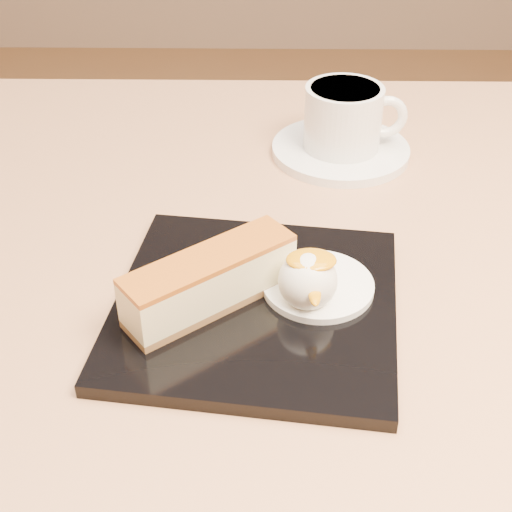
{
  "coord_description": "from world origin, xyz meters",
  "views": [
    {
      "loc": [
        0.05,
        -0.51,
        1.09
      ],
      "look_at": [
        0.04,
        -0.05,
        0.76
      ],
      "focal_mm": 50.0,
      "sensor_mm": 36.0,
      "label": 1
    }
  ],
  "objects_px": {
    "cheesecake": "(210,280)",
    "ice_cream_scoop": "(308,281)",
    "table": "(218,381)",
    "coffee_cup": "(345,116)",
    "dessert_plate": "(256,305)",
    "saucer": "(340,150)"
  },
  "relations": [
    {
      "from": "cheesecake",
      "to": "ice_cream_scoop",
      "type": "distance_m",
      "value": 0.08
    },
    {
      "from": "table",
      "to": "coffee_cup",
      "type": "relative_size",
      "value": 7.21
    },
    {
      "from": "cheesecake",
      "to": "saucer",
      "type": "relative_size",
      "value": 0.89
    },
    {
      "from": "saucer",
      "to": "coffee_cup",
      "type": "bearing_deg",
      "value": 3.01
    },
    {
      "from": "table",
      "to": "coffee_cup",
      "type": "xyz_separation_m",
      "value": [
        0.13,
        0.19,
        0.2
      ]
    },
    {
      "from": "table",
      "to": "saucer",
      "type": "distance_m",
      "value": 0.28
    },
    {
      "from": "table",
      "to": "dessert_plate",
      "type": "bearing_deg",
      "value": -61.39
    },
    {
      "from": "table",
      "to": "cheesecake",
      "type": "bearing_deg",
      "value": -86.81
    },
    {
      "from": "ice_cream_scoop",
      "to": "table",
      "type": "bearing_deg",
      "value": 135.83
    },
    {
      "from": "cheesecake",
      "to": "table",
      "type": "bearing_deg",
      "value": 54.99
    },
    {
      "from": "table",
      "to": "saucer",
      "type": "bearing_deg",
      "value": 56.5
    },
    {
      "from": "table",
      "to": "coffee_cup",
      "type": "distance_m",
      "value": 0.31
    },
    {
      "from": "cheesecake",
      "to": "ice_cream_scoop",
      "type": "height_order",
      "value": "same"
    },
    {
      "from": "table",
      "to": "dessert_plate",
      "type": "xyz_separation_m",
      "value": [
        0.04,
        -0.07,
        0.16
      ]
    },
    {
      "from": "ice_cream_scoop",
      "to": "saucer",
      "type": "distance_m",
      "value": 0.28
    },
    {
      "from": "table",
      "to": "cheesecake",
      "type": "distance_m",
      "value": 0.21
    },
    {
      "from": "ice_cream_scoop",
      "to": "saucer",
      "type": "bearing_deg",
      "value": 79.74
    },
    {
      "from": "dessert_plate",
      "to": "ice_cream_scoop",
      "type": "bearing_deg",
      "value": -7.13
    },
    {
      "from": "cheesecake",
      "to": "saucer",
      "type": "xyz_separation_m",
      "value": [
        0.12,
        0.27,
        -0.03
      ]
    },
    {
      "from": "saucer",
      "to": "ice_cream_scoop",
      "type": "bearing_deg",
      "value": -100.26
    },
    {
      "from": "coffee_cup",
      "to": "cheesecake",
      "type": "bearing_deg",
      "value": -117.96
    },
    {
      "from": "cheesecake",
      "to": "coffee_cup",
      "type": "height_order",
      "value": "coffee_cup"
    }
  ]
}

